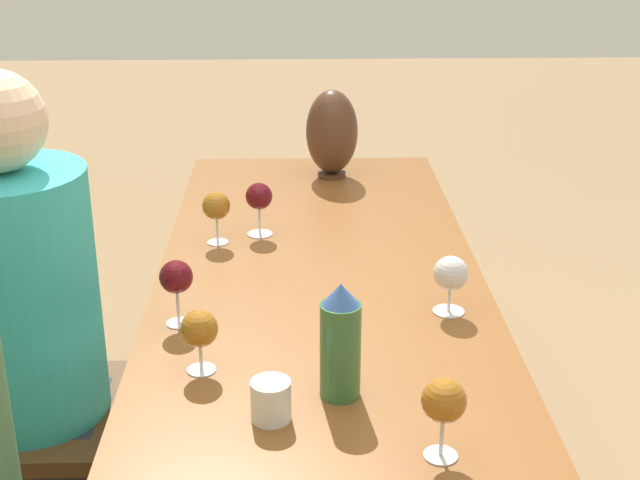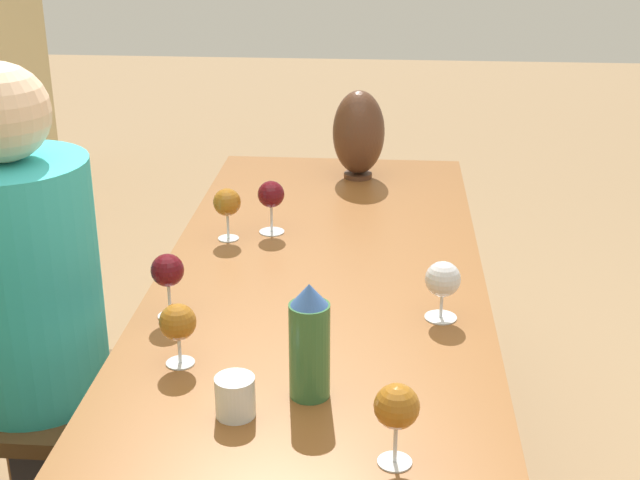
{
  "view_description": "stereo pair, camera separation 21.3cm",
  "coord_description": "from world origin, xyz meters",
  "px_view_note": "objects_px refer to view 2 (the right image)",
  "views": [
    {
      "loc": [
        -1.74,
        0.06,
        1.65
      ],
      "look_at": [
        0.23,
        0.0,
        0.85
      ],
      "focal_mm": 50.0,
      "sensor_mm": 36.0,
      "label": 1
    },
    {
      "loc": [
        -1.74,
        -0.16,
        1.65
      ],
      "look_at": [
        0.23,
        0.0,
        0.85
      ],
      "focal_mm": 50.0,
      "sensor_mm": 36.0,
      "label": 2
    }
  ],
  "objects_px": {
    "wine_glass_1": "(397,408)",
    "wine_glass_3": "(168,271)",
    "water_tumbler": "(235,396)",
    "wine_glass_4": "(227,203)",
    "wine_glass_0": "(443,280)",
    "wine_glass_5": "(178,323)",
    "chair_far": "(9,378)",
    "wine_glass_2": "(271,196)",
    "vase": "(359,133)",
    "water_bottle": "(309,342)",
    "person_far": "(34,313)"
  },
  "relations": [
    {
      "from": "wine_glass_1",
      "to": "water_tumbler",
      "type": "bearing_deg",
      "value": 67.25
    },
    {
      "from": "water_tumbler",
      "to": "wine_glass_0",
      "type": "xyz_separation_m",
      "value": [
        0.42,
        -0.39,
        0.05
      ]
    },
    {
      "from": "wine_glass_0",
      "to": "wine_glass_3",
      "type": "distance_m",
      "value": 0.6
    },
    {
      "from": "water_tumbler",
      "to": "wine_glass_1",
      "type": "height_order",
      "value": "wine_glass_1"
    },
    {
      "from": "wine_glass_2",
      "to": "wine_glass_4",
      "type": "height_order",
      "value": "wine_glass_2"
    },
    {
      "from": "wine_glass_0",
      "to": "wine_glass_5",
      "type": "height_order",
      "value": "wine_glass_0"
    },
    {
      "from": "wine_glass_3",
      "to": "wine_glass_4",
      "type": "bearing_deg",
      "value": -5.99
    },
    {
      "from": "wine_glass_1",
      "to": "wine_glass_3",
      "type": "relative_size",
      "value": 0.99
    },
    {
      "from": "wine_glass_2",
      "to": "wine_glass_5",
      "type": "xyz_separation_m",
      "value": [
        -0.72,
        0.09,
        -0.02
      ]
    },
    {
      "from": "water_tumbler",
      "to": "wine_glass_4",
      "type": "relative_size",
      "value": 0.54
    },
    {
      "from": "water_tumbler",
      "to": "wine_glass_2",
      "type": "xyz_separation_m",
      "value": [
        0.9,
        0.05,
        0.07
      ]
    },
    {
      "from": "wine_glass_2",
      "to": "person_far",
      "type": "height_order",
      "value": "person_far"
    },
    {
      "from": "water_tumbler",
      "to": "person_far",
      "type": "distance_m",
      "value": 0.74
    },
    {
      "from": "water_bottle",
      "to": "vase",
      "type": "height_order",
      "value": "vase"
    },
    {
      "from": "vase",
      "to": "wine_glass_5",
      "type": "bearing_deg",
      "value": 165.89
    },
    {
      "from": "vase",
      "to": "wine_glass_1",
      "type": "height_order",
      "value": "vase"
    },
    {
      "from": "wine_glass_5",
      "to": "wine_glass_3",
      "type": "bearing_deg",
      "value": 18.53
    },
    {
      "from": "wine_glass_4",
      "to": "chair_far",
      "type": "xyz_separation_m",
      "value": [
        -0.37,
        0.49,
        -0.34
      ]
    },
    {
      "from": "wine_glass_3",
      "to": "person_far",
      "type": "relative_size",
      "value": 0.12
    },
    {
      "from": "water_bottle",
      "to": "wine_glass_5",
      "type": "relative_size",
      "value": 1.77
    },
    {
      "from": "vase",
      "to": "person_far",
      "type": "distance_m",
      "value": 1.2
    },
    {
      "from": "wine_glass_0",
      "to": "wine_glass_2",
      "type": "height_order",
      "value": "wine_glass_2"
    },
    {
      "from": "water_tumbler",
      "to": "person_far",
      "type": "bearing_deg",
      "value": 50.33
    },
    {
      "from": "wine_glass_1",
      "to": "wine_glass_4",
      "type": "xyz_separation_m",
      "value": [
        0.96,
        0.45,
        -0.0
      ]
    },
    {
      "from": "chair_far",
      "to": "wine_glass_1",
      "type": "bearing_deg",
      "value": -122.16
    },
    {
      "from": "water_bottle",
      "to": "chair_far",
      "type": "relative_size",
      "value": 0.25
    },
    {
      "from": "wine_glass_5",
      "to": "chair_far",
      "type": "relative_size",
      "value": 0.14
    },
    {
      "from": "person_far",
      "to": "wine_glass_2",
      "type": "bearing_deg",
      "value": -50.49
    },
    {
      "from": "wine_glass_3",
      "to": "chair_far",
      "type": "distance_m",
      "value": 0.57
    },
    {
      "from": "vase",
      "to": "wine_glass_1",
      "type": "xyz_separation_m",
      "value": [
        -1.52,
        -0.12,
        -0.04
      ]
    },
    {
      "from": "water_bottle",
      "to": "wine_glass_2",
      "type": "xyz_separation_m",
      "value": [
        0.82,
        0.18,
        -0.01
      ]
    },
    {
      "from": "wine_glass_0",
      "to": "wine_glass_1",
      "type": "distance_m",
      "value": 0.55
    },
    {
      "from": "vase",
      "to": "wine_glass_1",
      "type": "relative_size",
      "value": 1.93
    },
    {
      "from": "wine_glass_3",
      "to": "wine_glass_5",
      "type": "bearing_deg",
      "value": -161.47
    },
    {
      "from": "vase",
      "to": "wine_glass_4",
      "type": "relative_size",
      "value": 2.0
    },
    {
      "from": "wine_glass_1",
      "to": "wine_glass_3",
      "type": "xyz_separation_m",
      "value": [
        0.5,
        0.5,
        0.0
      ]
    },
    {
      "from": "wine_glass_5",
      "to": "wine_glass_1",
      "type": "bearing_deg",
      "value": -124.39
    },
    {
      "from": "wine_glass_0",
      "to": "wine_glass_1",
      "type": "height_order",
      "value": "wine_glass_1"
    },
    {
      "from": "vase",
      "to": "wine_glass_3",
      "type": "distance_m",
      "value": 1.09
    },
    {
      "from": "vase",
      "to": "person_far",
      "type": "relative_size",
      "value": 0.22
    },
    {
      "from": "water_tumbler",
      "to": "wine_glass_5",
      "type": "height_order",
      "value": "wine_glass_5"
    },
    {
      "from": "water_bottle",
      "to": "person_far",
      "type": "bearing_deg",
      "value": 60.54
    },
    {
      "from": "wine_glass_3",
      "to": "wine_glass_4",
      "type": "relative_size",
      "value": 1.05
    },
    {
      "from": "wine_glass_0",
      "to": "wine_glass_4",
      "type": "xyz_separation_m",
      "value": [
        0.42,
        0.55,
        0.01
      ]
    },
    {
      "from": "wine_glass_4",
      "to": "chair_far",
      "type": "distance_m",
      "value": 0.7
    },
    {
      "from": "wine_glass_3",
      "to": "water_tumbler",
      "type": "bearing_deg",
      "value": -150.85
    },
    {
      "from": "water_tumbler",
      "to": "vase",
      "type": "xyz_separation_m",
      "value": [
        1.4,
        -0.17,
        0.11
      ]
    },
    {
      "from": "wine_glass_1",
      "to": "chair_far",
      "type": "bearing_deg",
      "value": 57.84
    },
    {
      "from": "wine_glass_1",
      "to": "wine_glass_4",
      "type": "bearing_deg",
      "value": 25.09
    },
    {
      "from": "wine_glass_2",
      "to": "wine_glass_3",
      "type": "bearing_deg",
      "value": 163.01
    }
  ]
}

